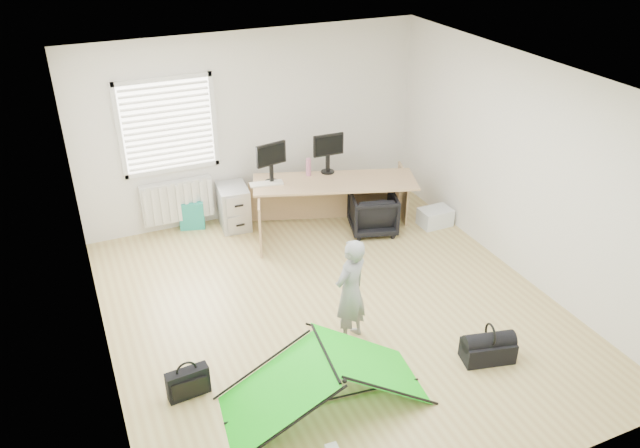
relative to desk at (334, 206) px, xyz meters
name	(u,v)px	position (x,y,z in m)	size (l,w,h in m)	color
ground	(334,310)	(-0.82, -1.76, -0.38)	(5.50, 5.50, 0.00)	tan
back_wall	(253,127)	(-0.82, 0.99, 0.97)	(5.00, 0.02, 2.70)	silver
window	(168,126)	(-2.02, 0.95, 1.17)	(1.20, 0.06, 1.20)	silver
radiator	(177,201)	(-2.02, 0.91, 0.07)	(1.00, 0.12, 0.60)	silver
desk	(334,206)	(0.00, 0.00, 0.00)	(2.25, 0.72, 0.77)	tan
filing_cabinet	(234,207)	(-1.28, 0.68, -0.07)	(0.40, 0.54, 0.63)	#ABADB1
monitor_left	(271,168)	(-0.81, 0.31, 0.60)	(0.44, 0.10, 0.42)	black
monitor_right	(328,159)	(0.03, 0.31, 0.60)	(0.44, 0.10, 0.42)	black
keyboard	(267,184)	(-0.90, 0.28, 0.39)	(0.45, 0.15, 0.02)	beige
thermos	(309,167)	(-0.26, 0.32, 0.51)	(0.07, 0.07, 0.26)	#A85E79
office_chair	(373,212)	(0.49, -0.25, -0.09)	(0.63, 0.65, 0.59)	black
person	(350,291)	(-0.88, -2.28, 0.23)	(0.45, 0.29, 1.23)	gray
kite	(325,378)	(-1.52, -3.05, -0.08)	(1.96, 0.86, 0.61)	#15DA16
storage_crate	(435,217)	(1.40, -0.46, -0.26)	(0.45, 0.32, 0.25)	silver
tote_bag	(192,215)	(-1.85, 0.87, -0.18)	(0.35, 0.15, 0.41)	teal
laptop_bag	(188,383)	(-2.69, -2.43, -0.23)	(0.41, 0.12, 0.31)	black
duffel_bag	(488,350)	(0.29, -3.18, -0.27)	(0.53, 0.27, 0.23)	black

